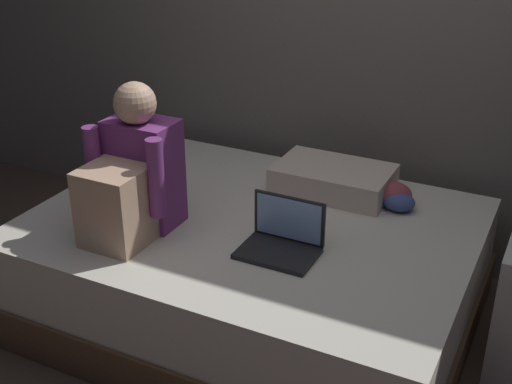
{
  "coord_description": "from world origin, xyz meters",
  "views": [
    {
      "loc": [
        1.03,
        -2.11,
        1.95
      ],
      "look_at": [
        -0.08,
        0.1,
        0.77
      ],
      "focal_mm": 47.21,
      "sensor_mm": 36.0,
      "label": 1
    }
  ],
  "objects_px": {
    "person_sitting": "(132,178)",
    "clothes_pile": "(393,196)",
    "bed": "(253,269)",
    "pillow": "(333,179)",
    "laptop": "(282,239)"
  },
  "relations": [
    {
      "from": "laptop",
      "to": "clothes_pile",
      "type": "relative_size",
      "value": 1.41
    },
    {
      "from": "pillow",
      "to": "clothes_pile",
      "type": "height_order",
      "value": "pillow"
    },
    {
      "from": "person_sitting",
      "to": "clothes_pile",
      "type": "height_order",
      "value": "person_sitting"
    },
    {
      "from": "pillow",
      "to": "clothes_pile",
      "type": "bearing_deg",
      "value": -4.59
    },
    {
      "from": "person_sitting",
      "to": "clothes_pile",
      "type": "xyz_separation_m",
      "value": [
        0.95,
        0.74,
        -0.2
      ]
    },
    {
      "from": "laptop",
      "to": "clothes_pile",
      "type": "distance_m",
      "value": 0.68
    },
    {
      "from": "person_sitting",
      "to": "clothes_pile",
      "type": "distance_m",
      "value": 1.22
    },
    {
      "from": "bed",
      "to": "laptop",
      "type": "xyz_separation_m",
      "value": [
        0.23,
        -0.19,
        0.32
      ]
    },
    {
      "from": "laptop",
      "to": "clothes_pile",
      "type": "height_order",
      "value": "laptop"
    },
    {
      "from": "bed",
      "to": "laptop",
      "type": "height_order",
      "value": "laptop"
    },
    {
      "from": "person_sitting",
      "to": "pillow",
      "type": "distance_m",
      "value": 1.01
    },
    {
      "from": "laptop",
      "to": "pillow",
      "type": "bearing_deg",
      "value": 91.48
    },
    {
      "from": "bed",
      "to": "clothes_pile",
      "type": "height_order",
      "value": "clothes_pile"
    },
    {
      "from": "laptop",
      "to": "pillow",
      "type": "height_order",
      "value": "laptop"
    },
    {
      "from": "clothes_pile",
      "to": "pillow",
      "type": "bearing_deg",
      "value": 175.41
    }
  ]
}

